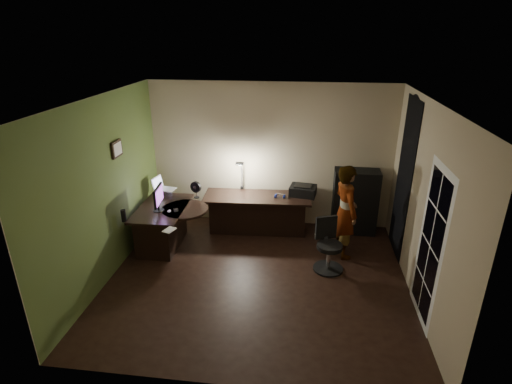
# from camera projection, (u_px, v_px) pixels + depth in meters

# --- Properties ---
(floor) EXTENTS (4.50, 4.00, 0.01)m
(floor) POSITION_uv_depth(u_px,v_px,m) (257.00, 279.00, 6.11)
(floor) COLOR black
(floor) RESTS_ON ground
(ceiling) EXTENTS (4.50, 4.00, 0.01)m
(ceiling) POSITION_uv_depth(u_px,v_px,m) (257.00, 100.00, 5.08)
(ceiling) COLOR silver
(ceiling) RESTS_ON floor
(wall_back) EXTENTS (4.50, 0.01, 2.70)m
(wall_back) POSITION_uv_depth(u_px,v_px,m) (270.00, 156.00, 7.44)
(wall_back) COLOR tan
(wall_back) RESTS_ON floor
(wall_front) EXTENTS (4.50, 0.01, 2.70)m
(wall_front) POSITION_uv_depth(u_px,v_px,m) (231.00, 281.00, 3.76)
(wall_front) COLOR tan
(wall_front) RESTS_ON floor
(wall_left) EXTENTS (0.01, 4.00, 2.70)m
(wall_left) POSITION_uv_depth(u_px,v_px,m) (105.00, 190.00, 5.86)
(wall_left) COLOR tan
(wall_left) RESTS_ON floor
(wall_right) EXTENTS (0.01, 4.00, 2.70)m
(wall_right) POSITION_uv_depth(u_px,v_px,m) (424.00, 206.00, 5.34)
(wall_right) COLOR tan
(wall_right) RESTS_ON floor
(green_wall_overlay) EXTENTS (0.00, 4.00, 2.70)m
(green_wall_overlay) POSITION_uv_depth(u_px,v_px,m) (106.00, 190.00, 5.86)
(green_wall_overlay) COLOR #4B602A
(green_wall_overlay) RESTS_ON floor
(arched_doorway) EXTENTS (0.01, 0.90, 2.60)m
(arched_doorway) POSITION_uv_depth(u_px,v_px,m) (404.00, 179.00, 6.41)
(arched_doorway) COLOR black
(arched_doorway) RESTS_ON floor
(french_door) EXTENTS (0.02, 0.92, 2.10)m
(french_door) POSITION_uv_depth(u_px,v_px,m) (430.00, 246.00, 4.95)
(french_door) COLOR white
(french_door) RESTS_ON floor
(framed_picture) EXTENTS (0.04, 0.30, 0.25)m
(framed_picture) POSITION_uv_depth(u_px,v_px,m) (117.00, 149.00, 6.08)
(framed_picture) COLOR black
(framed_picture) RESTS_ON wall_left
(desk_left) EXTENTS (0.81, 1.29, 0.74)m
(desk_left) POSITION_uv_depth(u_px,v_px,m) (164.00, 227.00, 6.91)
(desk_left) COLOR black
(desk_left) RESTS_ON floor
(desk_right) EXTENTS (1.97, 0.77, 0.73)m
(desk_right) POSITION_uv_depth(u_px,v_px,m) (257.00, 214.00, 7.39)
(desk_right) COLOR black
(desk_right) RESTS_ON floor
(cabinet) EXTENTS (0.81, 0.41, 1.21)m
(cabinet) POSITION_uv_depth(u_px,v_px,m) (355.00, 201.00, 7.33)
(cabinet) COLOR black
(cabinet) RESTS_ON floor
(laptop_stand) EXTENTS (0.24, 0.20, 0.09)m
(laptop_stand) POSITION_uv_depth(u_px,v_px,m) (167.00, 192.00, 7.31)
(laptop_stand) COLOR silver
(laptop_stand) RESTS_ON desk_left
(laptop) EXTENTS (0.39, 0.38, 0.23)m
(laptop) POSITION_uv_depth(u_px,v_px,m) (166.00, 183.00, 7.25)
(laptop) COLOR silver
(laptop) RESTS_ON laptop_stand
(monitor) EXTENTS (0.14, 0.48, 0.31)m
(monitor) POSITION_uv_depth(u_px,v_px,m) (158.00, 202.00, 6.59)
(monitor) COLOR black
(monitor) RESTS_ON desk_left
(mouse) EXTENTS (0.06, 0.09, 0.03)m
(mouse) POSITION_uv_depth(u_px,v_px,m) (169.00, 211.00, 6.60)
(mouse) COLOR silver
(mouse) RESTS_ON desk_left
(phone) EXTENTS (0.12, 0.16, 0.01)m
(phone) POSITION_uv_depth(u_px,v_px,m) (176.00, 210.00, 6.66)
(phone) COLOR black
(phone) RESTS_ON desk_left
(pen) EXTENTS (0.10, 0.12, 0.01)m
(pen) POSITION_uv_depth(u_px,v_px,m) (154.00, 221.00, 6.29)
(pen) COLOR black
(pen) RESTS_ON desk_left
(speaker) EXTENTS (0.09, 0.09, 0.20)m
(speaker) POSITION_uv_depth(u_px,v_px,m) (124.00, 216.00, 6.25)
(speaker) COLOR black
(speaker) RESTS_ON desk_left
(notepad) EXTENTS (0.20, 0.23, 0.01)m
(notepad) POSITION_uv_depth(u_px,v_px,m) (169.00, 230.00, 6.01)
(notepad) COLOR silver
(notepad) RESTS_ON desk_left
(desk_fan) EXTENTS (0.23, 0.17, 0.31)m
(desk_fan) POSITION_uv_depth(u_px,v_px,m) (196.00, 190.00, 7.15)
(desk_fan) COLOR black
(desk_fan) RESTS_ON desk_right
(headphones) EXTENTS (0.21, 0.14, 0.09)m
(headphones) POSITION_uv_depth(u_px,v_px,m) (280.00, 196.00, 7.16)
(headphones) COLOR navy
(headphones) RESTS_ON desk_right
(printer) EXTENTS (0.51, 0.42, 0.21)m
(printer) POSITION_uv_depth(u_px,v_px,m) (303.00, 190.00, 7.26)
(printer) COLOR black
(printer) RESTS_ON desk_right
(desk_lamp) EXTENTS (0.22, 0.32, 0.65)m
(desk_lamp) POSITION_uv_depth(u_px,v_px,m) (242.00, 173.00, 7.45)
(desk_lamp) COLOR black
(desk_lamp) RESTS_ON desk_right
(office_chair) EXTENTS (0.60, 0.60, 0.84)m
(office_chair) POSITION_uv_depth(u_px,v_px,m) (330.00, 246.00, 6.18)
(office_chair) COLOR black
(office_chair) RESTS_ON floor
(person) EXTENTS (0.56, 0.67, 1.59)m
(person) POSITION_uv_depth(u_px,v_px,m) (345.00, 212.00, 6.48)
(person) COLOR #D8A88C
(person) RESTS_ON floor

